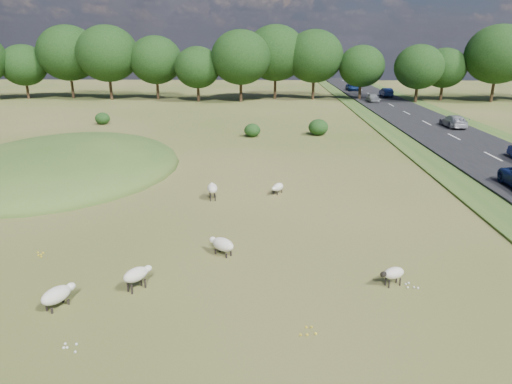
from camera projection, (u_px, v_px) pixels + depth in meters
ground at (240, 147)px, 39.91m from camera, size 160.00×160.00×0.00m
mound at (65, 169)px, 32.71m from camera, size 16.00×20.00×4.00m
road at (433, 127)px, 48.71m from camera, size 8.00×150.00×0.25m
treeline at (248, 58)px, 71.64m from camera, size 96.28×14.66×11.70m
shrubs at (237, 125)px, 46.28m from camera, size 25.30×8.32×1.58m
sheep_0 at (136, 275)px, 16.40m from camera, size 1.04×1.15×0.86m
sheep_1 at (393, 273)px, 16.68m from camera, size 1.05×0.73×0.73m
sheep_2 at (57, 295)px, 15.31m from camera, size 1.02×1.34×0.76m
sheep_3 at (212, 188)px, 26.09m from camera, size 0.74×1.34×0.93m
sheep_4 at (278, 187)px, 27.13m from camera, size 0.89×1.14×0.65m
sheep_5 at (222, 244)px, 19.19m from camera, size 1.29×1.13×0.76m
car_0 at (353, 87)px, 86.76m from camera, size 2.12×4.61×1.28m
car_1 at (454, 121)px, 47.85m from camera, size 1.78×4.37×1.27m
car_2 at (386, 92)px, 76.38m from camera, size 1.49×4.28×1.41m
car_5 at (373, 98)px, 69.21m from camera, size 1.50×3.73×1.27m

